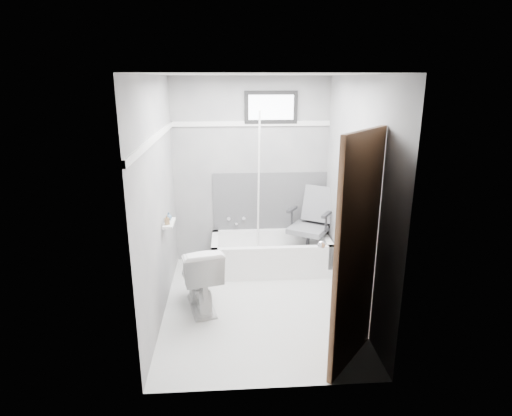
{
  "coord_description": "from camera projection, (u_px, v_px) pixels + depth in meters",
  "views": [
    {
      "loc": [
        -0.31,
        -4.13,
        2.37
      ],
      "look_at": [
        0.0,
        0.35,
        1.0
      ],
      "focal_mm": 30.0,
      "sensor_mm": 36.0,
      "label": 1
    }
  ],
  "objects": [
    {
      "name": "backerboard",
      "position": [
        270.0,
        201.0,
        5.66
      ],
      "size": [
        1.5,
        0.02,
        0.78
      ],
      "primitive_type": "cube",
      "color": "#4C4C4F",
      "rests_on": "wall_back"
    },
    {
      "name": "shelf",
      "position": [
        169.0,
        223.0,
        4.51
      ],
      "size": [
        0.1,
        0.32,
        0.02
      ],
      "primitive_type": "cube",
      "color": "white",
      "rests_on": "wall_left"
    },
    {
      "name": "ceiling",
      "position": [
        259.0,
        74.0,
        3.95
      ],
      "size": [
        2.6,
        2.6,
        0.0
      ],
      "primitive_type": "plane",
      "rotation": [
        3.14,
        0.0,
        0.0
      ],
      "color": "silver",
      "rests_on": "floor"
    },
    {
      "name": "faucet",
      "position": [
        236.0,
        221.0,
        5.69
      ],
      "size": [
        0.26,
        0.1,
        0.16
      ],
      "primitive_type": null,
      "color": "silver",
      "rests_on": "wall_back"
    },
    {
      "name": "window",
      "position": [
        271.0,
        107.0,
        5.3
      ],
      "size": [
        0.66,
        0.04,
        0.4
      ],
      "primitive_type": null,
      "color": "black",
      "rests_on": "wall_back"
    },
    {
      "name": "bathtub",
      "position": [
        271.0,
        253.0,
        5.49
      ],
      "size": [
        1.5,
        0.7,
        0.42
      ],
      "primitive_type": null,
      "color": "white",
      "rests_on": "floor"
    },
    {
      "name": "floor",
      "position": [
        258.0,
        305.0,
        4.65
      ],
      "size": [
        2.6,
        2.6,
        0.0
      ],
      "primitive_type": "plane",
      "color": "white",
      "rests_on": "ground"
    },
    {
      "name": "wall_back",
      "position": [
        251.0,
        172.0,
        5.54
      ],
      "size": [
        2.0,
        0.02,
        2.4
      ],
      "primitive_type": "cube",
      "color": "slate",
      "rests_on": "floor"
    },
    {
      "name": "wall_left",
      "position": [
        158.0,
        201.0,
        4.23
      ],
      "size": [
        0.02,
        2.6,
        2.4
      ],
      "primitive_type": "cube",
      "color": "slate",
      "rests_on": "floor"
    },
    {
      "name": "soap_bottle_a",
      "position": [
        167.0,
        220.0,
        4.42
      ],
      "size": [
        0.06,
        0.06,
        0.1
      ],
      "primitive_type": "imported",
      "rotation": [
        0.0,
        0.0,
        0.42
      ],
      "color": "olive",
      "rests_on": "shelf"
    },
    {
      "name": "soap_bottle_b",
      "position": [
        169.0,
        216.0,
        4.55
      ],
      "size": [
        0.08,
        0.08,
        0.09
      ],
      "primitive_type": "imported",
      "rotation": [
        0.0,
        0.0,
        0.33
      ],
      "color": "#476683",
      "rests_on": "shelf"
    },
    {
      "name": "door",
      "position": [
        401.0,
        269.0,
        3.2
      ],
      "size": [
        0.78,
        0.78,
        2.0
      ],
      "primitive_type": null,
      "color": "brown",
      "rests_on": "floor"
    },
    {
      "name": "wall_front",
      "position": [
        272.0,
        248.0,
        3.06
      ],
      "size": [
        2.0,
        0.02,
        2.4
      ],
      "primitive_type": "cube",
      "color": "slate",
      "rests_on": "floor"
    },
    {
      "name": "trim_left",
      "position": [
        155.0,
        138.0,
        4.05
      ],
      "size": [
        0.02,
        2.6,
        0.06
      ],
      "primitive_type": "cube",
      "color": "white",
      "rests_on": "wall_left"
    },
    {
      "name": "pole",
      "position": [
        259.0,
        188.0,
        5.36
      ],
      "size": [
        0.02,
        0.34,
        1.93
      ],
      "primitive_type": "cylinder",
      "rotation": [
        0.16,
        0.0,
        0.0
      ],
      "color": "white",
      "rests_on": "bathtub"
    },
    {
      "name": "office_chair",
      "position": [
        308.0,
        224.0,
        5.46
      ],
      "size": [
        0.73,
        0.73,
        0.92
      ],
      "primitive_type": null,
      "rotation": [
        0.0,
        0.0,
        -0.56
      ],
      "color": "slate",
      "rests_on": "bathtub"
    },
    {
      "name": "trim_back",
      "position": [
        251.0,
        124.0,
        5.35
      ],
      "size": [
        2.0,
        0.02,
        0.06
      ],
      "primitive_type": "cube",
      "color": "white",
      "rests_on": "wall_back"
    },
    {
      "name": "toilet",
      "position": [
        200.0,
        276.0,
        4.51
      ],
      "size": [
        0.57,
        0.81,
        0.72
      ],
      "primitive_type": "imported",
      "rotation": [
        0.0,
        0.0,
        3.38
      ],
      "color": "white",
      "rests_on": "floor"
    },
    {
      "name": "wall_right",
      "position": [
        356.0,
        197.0,
        4.36
      ],
      "size": [
        0.02,
        2.6,
        2.4
      ],
      "primitive_type": "cube",
      "color": "slate",
      "rests_on": "floor"
    }
  ]
}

